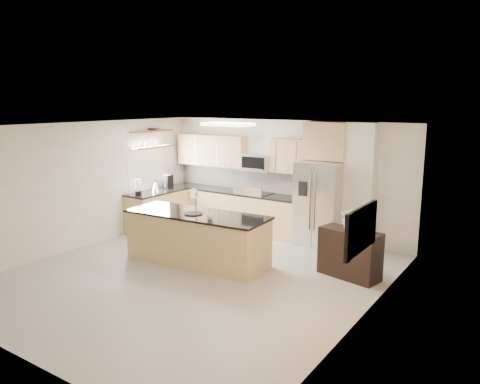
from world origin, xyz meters
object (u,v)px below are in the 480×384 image
Objects in this scene: television at (353,228)px; microwave at (257,162)px; blender at (138,188)px; bowl at (154,128)px; island at (197,238)px; credenza at (350,254)px; flower_vase at (352,211)px; refrigerator at (320,204)px; coffee_maker at (168,182)px; range at (254,212)px; kettle at (156,187)px; platter at (193,213)px; cup at (210,217)px.

microwave is at bearing 47.25° from television.
bowl is at bearing 103.21° from blender.
blender is 0.34× the size of television.
island is 2.67× the size of credenza.
blender is 4.97m from flower_vase.
television is at bearing -21.28° from bowl.
refrigerator reaches higher than blender.
coffee_maker is at bearing -171.19° from refrigerator.
refrigerator is 3.80m from coffee_maker.
range is 4.02× the size of kettle.
platter is 0.97× the size of blender.
bowl is at bearing -158.71° from range.
platter is at bearing -38.31° from coffee_maker.
cup is 0.17× the size of flower_vase.
range is at bearing 48.36° from television.
island is at bearing -84.95° from range.
microwave is 2.77m from blender.
bowl reaches higher than refrigerator.
microwave reaches higher than refrigerator.
blender is (-2.26, 0.81, 0.11)m from platter.
credenza is 5.09m from coffee_maker.
microwave is 3.35m from flower_vase.
range is 9.64× the size of cup.
bowl reaches higher than platter.
cup is 2.93m from blender.
coffee_maker is 0.96× the size of bowl.
bowl is (-2.25, -0.88, 1.91)m from range.
microwave is at bearing 104.31° from cup.
flower_vase reaches higher than coffee_maker.
credenza is 0.76m from flower_vase.
bowl is 0.32× the size of television.
range is at bearing 28.89° from kettle.
microwave is at bearing 19.75° from coffee_maker.
refrigerator is (1.66, -0.17, -0.74)m from microwave.
cup is 0.34× the size of platter.
microwave is 2.68× the size of kettle.
coffee_maker reaches higher than platter.
microwave is 1.82m from refrigerator.
microwave is 0.43× the size of refrigerator.
coffee_maker is (-3.75, -0.58, 0.19)m from refrigerator.
flower_vase is at bearing -49.53° from refrigerator.
bowl reaches higher than cup.
coffee_maker is at bearing -160.25° from microwave.
microwave reaches higher than platter.
flower_vase is (2.69, 0.85, 0.70)m from island.
island reaches higher than range.
platter is 1.06× the size of coffee_maker.
microwave is 2.10× the size of blender.
island reaches higher than cup.
microwave is 0.71× the size of television.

